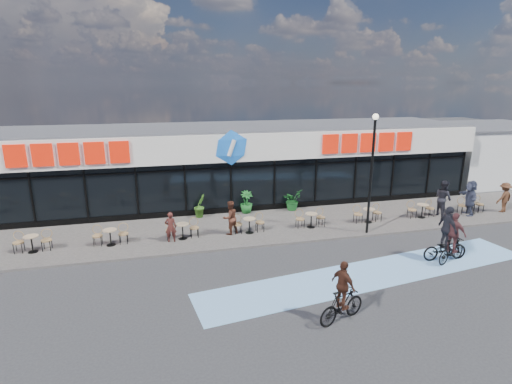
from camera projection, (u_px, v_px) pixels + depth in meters
ground at (263, 268)px, 15.91m from camera, size 120.00×120.00×0.00m
sidewalk at (240, 228)px, 20.11m from camera, size 44.00×5.00×0.10m
bike_lane at (373, 273)px, 15.42m from camera, size 14.17×4.13×0.01m
building at (222, 163)px, 24.59m from camera, size 30.60×6.57×4.75m
neighbour_building at (486, 152)px, 30.39m from camera, size 9.20×7.20×4.11m
lamp_post at (372, 165)px, 18.49m from camera, size 0.28×0.28×5.70m
bistro_set_1 at (32, 241)px, 17.11m from camera, size 1.54×0.62×0.90m
bistro_set_2 at (110, 235)px, 17.84m from camera, size 1.54×0.62×0.90m
bistro_set_3 at (182, 229)px, 18.58m from camera, size 1.54×0.62×0.90m
bistro_set_4 at (249, 223)px, 19.31m from camera, size 1.54×0.62×0.90m
bistro_set_5 at (311, 218)px, 20.04m from camera, size 1.54×0.62×0.90m
bistro_set_6 at (368, 213)px, 20.78m from camera, size 1.54×0.62×0.90m
bistro_set_7 at (421, 209)px, 21.51m from camera, size 1.54×0.62×0.90m
bistro_set_8 at (471, 205)px, 22.24m from camera, size 1.54×0.62×0.90m
potted_plant_left at (200, 206)px, 21.51m from camera, size 0.85×0.88×1.25m
potted_plant_mid at (246, 202)px, 22.19m from camera, size 0.82×0.82×1.25m
potted_plant_right at (292, 200)px, 22.72m from camera, size 1.40×1.37×1.18m
patron_left at (171, 227)px, 18.09m from camera, size 0.53×0.36×1.42m
patron_right at (230, 218)px, 19.00m from camera, size 0.99×0.90×1.65m
pedestrian_a at (470, 198)px, 21.77m from camera, size 1.12×1.89×1.94m
pedestrian_b at (443, 198)px, 21.63m from camera, size 0.75×0.96×1.98m
pedestrian_c at (504, 197)px, 22.30m from camera, size 1.20×0.86×1.69m
cyclist_a at (446, 240)px, 16.40m from camera, size 1.94×1.13×2.33m
cyclist_b at (453, 243)px, 16.18m from camera, size 1.81×1.08×2.13m
cyclist_c at (342, 299)px, 12.14m from camera, size 1.86×1.09×2.00m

